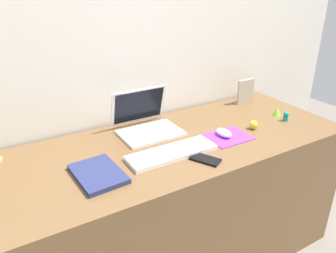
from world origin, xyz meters
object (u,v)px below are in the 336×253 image
(mouse, at_px, (224,133))
(toy_figurine_yellow, at_px, (253,125))
(keyboard, at_px, (172,153))
(picture_frame, at_px, (245,91))
(toy_figurine_teal, at_px, (286,116))
(cell_phone, at_px, (205,159))
(toy_figurine_lime, at_px, (277,111))
(laptop, at_px, (145,121))
(notebook_pad, at_px, (98,174))

(mouse, xyz_separation_m, toy_figurine_yellow, (0.19, -0.01, 0.00))
(keyboard, height_order, toy_figurine_yellow, toy_figurine_yellow)
(picture_frame, xyz_separation_m, toy_figurine_teal, (-0.00, -0.33, -0.05))
(cell_phone, relative_size, toy_figurine_yellow, 2.73)
(cell_phone, distance_m, toy_figurine_yellow, 0.43)
(keyboard, xyz_separation_m, toy_figurine_lime, (0.75, 0.08, 0.02))
(toy_figurine_yellow, bearing_deg, toy_figurine_lime, 15.20)
(laptop, bearing_deg, picture_frame, 3.45)
(mouse, distance_m, toy_figurine_teal, 0.42)
(mouse, bearing_deg, cell_phone, -147.14)
(keyboard, xyz_separation_m, notebook_pad, (-0.34, 0.00, 0.00))
(mouse, height_order, notebook_pad, mouse)
(picture_frame, distance_m, toy_figurine_teal, 0.33)
(toy_figurine_yellow, bearing_deg, notebook_pad, -178.99)
(toy_figurine_teal, bearing_deg, mouse, 177.60)
(cell_phone, height_order, toy_figurine_teal, toy_figurine_teal)
(mouse, xyz_separation_m, toy_figurine_teal, (0.42, -0.02, 0.01))
(notebook_pad, distance_m, toy_figurine_lime, 1.09)
(toy_figurine_lime, bearing_deg, picture_frame, 93.35)
(laptop, distance_m, toy_figurine_teal, 0.77)
(picture_frame, bearing_deg, toy_figurine_lime, -86.65)
(picture_frame, bearing_deg, toy_figurine_yellow, -126.12)
(laptop, distance_m, keyboard, 0.29)
(keyboard, height_order, notebook_pad, same)
(mouse, height_order, toy_figurine_teal, toy_figurine_teal)
(toy_figurine_teal, bearing_deg, notebook_pad, -179.79)
(laptop, relative_size, mouse, 3.12)
(keyboard, relative_size, mouse, 4.27)
(picture_frame, bearing_deg, mouse, -143.63)
(notebook_pad, xyz_separation_m, toy_figurine_yellow, (0.84, 0.01, 0.01))
(keyboard, distance_m, toy_figurine_yellow, 0.50)
(laptop, height_order, toy_figurine_yellow, laptop)
(mouse, relative_size, toy_figurine_yellow, 2.05)
(toy_figurine_yellow, xyz_separation_m, toy_figurine_teal, (0.23, -0.01, 0.00))
(mouse, xyz_separation_m, notebook_pad, (-0.65, -0.02, -0.01))
(laptop, relative_size, picture_frame, 2.00)
(keyboard, distance_m, notebook_pad, 0.34)
(notebook_pad, bearing_deg, cell_phone, -18.69)
(laptop, xyz_separation_m, mouse, (0.30, -0.27, -0.03))
(toy_figurine_teal, bearing_deg, picture_frame, 89.90)
(toy_figurine_lime, bearing_deg, notebook_pad, -175.73)
(toy_figurine_lime, distance_m, toy_figurine_teal, 0.08)
(mouse, bearing_deg, picture_frame, 36.37)
(toy_figurine_yellow, bearing_deg, cell_phone, -161.82)
(cell_phone, xyz_separation_m, notebook_pad, (-0.44, 0.12, 0.01))
(keyboard, bearing_deg, mouse, 4.50)
(picture_frame, relative_size, toy_figurine_teal, 2.76)
(laptop, relative_size, notebook_pad, 1.25)
(keyboard, relative_size, toy_figurine_teal, 7.55)
(cell_phone, xyz_separation_m, toy_figurine_teal, (0.63, 0.12, 0.02))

